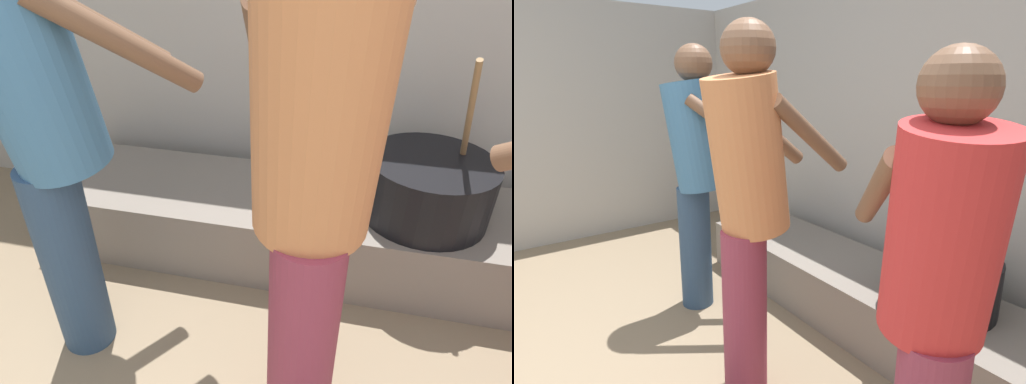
% 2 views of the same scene
% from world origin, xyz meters
% --- Properties ---
extents(block_enclosure_rear, '(5.58, 0.20, 2.09)m').
position_xyz_m(block_enclosure_rear, '(0.00, 2.53, 1.05)').
color(block_enclosure_rear, '#ADA8A0').
rests_on(block_enclosure_rear, ground_plane).
extents(hearth_ledge, '(2.44, 0.60, 0.34)m').
position_xyz_m(hearth_ledge, '(-0.16, 2.01, 0.17)').
color(hearth_ledge, slate).
rests_on(hearth_ledge, ground_plane).
extents(cooking_pot_main, '(0.54, 0.54, 0.72)m').
position_xyz_m(cooking_pot_main, '(0.39, 1.99, 0.47)').
color(cooking_pot_main, black).
rests_on(cooking_pot_main, hearth_ledge).
extents(cook_in_orange_shirt, '(0.42, 0.72, 1.66)m').
position_xyz_m(cook_in_orange_shirt, '(-0.02, 1.14, 0.96)').
color(cook_in_orange_shirt, '#8C3347').
rests_on(cook_in_orange_shirt, ground_plane).
extents(cook_in_blue_shirt, '(0.70, 0.70, 1.63)m').
position_xyz_m(cook_in_blue_shirt, '(-0.86, 1.32, 0.93)').
color(cook_in_blue_shirt, navy).
rests_on(cook_in_blue_shirt, ground_plane).
extents(cook_in_red_shirt, '(0.70, 0.65, 1.52)m').
position_xyz_m(cook_in_red_shirt, '(0.85, 1.20, 0.86)').
color(cook_in_red_shirt, '#8C3347').
rests_on(cook_in_red_shirt, ground_plane).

